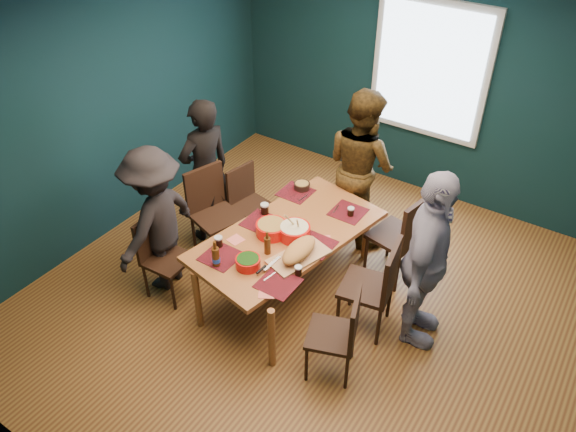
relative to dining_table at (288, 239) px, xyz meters
name	(u,v)px	position (x,y,z in m)	size (l,w,h in m)	color
room	(329,171)	(0.28, 0.23, 0.73)	(5.01, 5.01, 2.71)	olive
dining_table	(288,239)	(0.00, 0.00, 0.00)	(1.27, 2.01, 0.71)	#A55931
chair_left_far	(247,197)	(-0.88, 0.52, -0.16)	(0.44, 0.44, 0.83)	black
chair_left_mid	(211,206)	(-1.01, 0.08, -0.07)	(0.56, 0.56, 0.99)	black
chair_left_near	(160,250)	(-1.01, -0.69, -0.13)	(0.42, 0.42, 0.88)	black
chair_right_far	(405,232)	(0.85, 0.78, -0.06)	(0.53, 0.53, 1.01)	black
chair_right_mid	(377,282)	(0.94, 0.01, -0.07)	(0.51, 0.51, 0.98)	black
chair_right_near	(342,330)	(0.92, -0.59, -0.14)	(0.50, 0.50, 0.87)	black
person_far_left	(206,171)	(-1.23, 0.28, 0.18)	(0.60, 0.39, 1.64)	black
person_back	(361,166)	(0.11, 1.23, 0.22)	(0.84, 0.65, 1.72)	black
person_right	(426,262)	(1.29, 0.16, 0.23)	(1.02, 0.42, 1.74)	white
person_near_left	(156,221)	(-1.11, -0.59, 0.12)	(0.99, 0.57, 1.53)	black
bowl_salad	(272,228)	(-0.12, -0.09, 0.13)	(0.29, 0.29, 0.12)	red
bowl_dumpling	(294,231)	(0.08, -0.01, 0.13)	(0.30, 0.30, 0.28)	red
bowl_herbs	(248,262)	(-0.03, -0.58, 0.12)	(0.22, 0.22, 0.10)	red
cutting_board	(299,252)	(0.27, -0.23, 0.14)	(0.43, 0.71, 0.15)	tan
small_bowl	(302,186)	(-0.29, 0.70, 0.10)	(0.17, 0.17, 0.07)	black
beer_bottle_a	(216,257)	(-0.27, -0.72, 0.16)	(0.07, 0.07, 0.26)	#42230B
beer_bottle_b	(267,245)	(0.01, -0.33, 0.16)	(0.06, 0.06, 0.23)	#42230B
cola_glass_a	(219,241)	(-0.42, -0.50, 0.12)	(0.08, 0.08, 0.11)	black
cola_glass_b	(298,270)	(0.39, -0.42, 0.12)	(0.07, 0.07, 0.09)	black
cola_glass_c	(351,211)	(0.35, 0.57, 0.12)	(0.07, 0.07, 0.09)	black
cola_glass_d	(265,208)	(-0.36, 0.13, 0.13)	(0.08, 0.08, 0.11)	black
napkin_a	(323,240)	(0.33, 0.10, 0.07)	(0.14, 0.14, 0.00)	#EC6F63
napkin_b	(236,240)	(-0.35, -0.35, 0.07)	(0.13, 0.13, 0.00)	#EC6F63
napkin_c	(267,293)	(0.29, -0.75, 0.07)	(0.13, 0.13, 0.00)	#EC6F63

